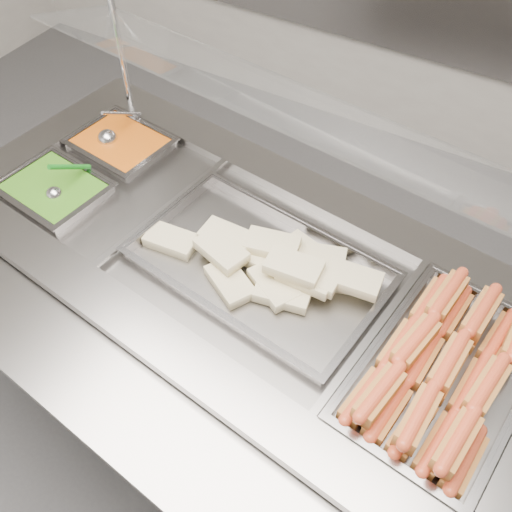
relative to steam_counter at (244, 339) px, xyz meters
The scene contains 12 objects.
ground 0.63m from the steam_counter, 103.21° to the right, with size 6.00×6.00×0.00m, color #555558.
steam_counter is the anchor object (origin of this frame).
tray_rail 0.71m from the steam_counter, 96.82° to the right, with size 1.98×0.63×0.06m.
sneeze_guard 0.92m from the steam_counter, 83.18° to the left, with size 1.82×0.53×0.48m.
pan_hotdogs 0.81m from the steam_counter, ahead, with size 0.44×0.64×0.11m.
pan_wraps 0.47m from the steam_counter, ahead, with size 0.79×0.52×0.08m.
pan_beans 0.85m from the steam_counter, 160.51° to the left, with size 0.36×0.30×0.11m.
pan_peas 0.85m from the steam_counter, behind, with size 0.36×0.30×0.11m.
hotdogs_in_buns 0.84m from the steam_counter, ahead, with size 0.36×0.59×0.13m.
tortilla_wraps 0.51m from the steam_counter, ahead, with size 0.74×0.36×0.10m.
ladle 0.91m from the steam_counter, 162.38° to the left, with size 0.08×0.21×0.16m.
serving_spoon 0.85m from the steam_counter, behind, with size 0.06×0.19×0.15m.
Camera 1 is at (0.72, -0.59, 2.30)m, focal length 40.00 mm.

